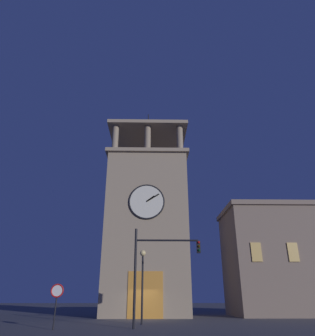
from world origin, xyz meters
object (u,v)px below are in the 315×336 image
object	(u,v)px
clocktower	(147,228)
street_lamp	(143,271)
traffic_signal_near	(157,261)
no_horn_sign	(57,294)

from	to	relation	value
clocktower	street_lamp	world-z (taller)	clocktower
street_lamp	traffic_signal_near	bearing A→B (deg)	106.37
traffic_signal_near	street_lamp	distance (m)	3.53
clocktower	street_lamp	distance (m)	11.23
traffic_signal_near	clocktower	bearing A→B (deg)	-86.20
traffic_signal_near	no_horn_sign	xyz separation A→B (m)	(5.93, 0.68, -1.93)
traffic_signal_near	street_lamp	world-z (taller)	traffic_signal_near
traffic_signal_near	no_horn_sign	distance (m)	6.28
street_lamp	no_horn_sign	world-z (taller)	street_lamp
street_lamp	clocktower	bearing A→B (deg)	-90.61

